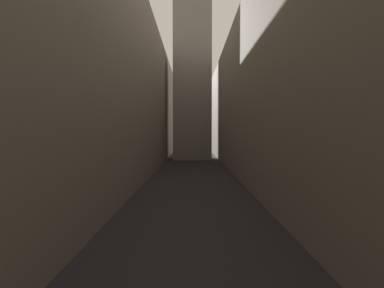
# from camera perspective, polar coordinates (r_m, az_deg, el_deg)

# --- Properties ---
(ground_plane) EXTENTS (264.00, 264.00, 0.00)m
(ground_plane) POSITION_cam_1_polar(r_m,az_deg,el_deg) (40.01, -0.16, -6.21)
(ground_plane) COLOR #232326
(building_block_left) EXTENTS (12.34, 108.00, 22.38)m
(building_block_left) POSITION_cam_1_polar(r_m,az_deg,el_deg) (43.52, -15.92, 9.15)
(building_block_left) COLOR gray
(building_block_left) RESTS_ON ground
(building_block_right) EXTENTS (10.82, 108.00, 20.72)m
(building_block_right) POSITION_cam_1_polar(r_m,az_deg,el_deg) (43.26, 14.59, 8.10)
(building_block_right) COLOR gray
(building_block_right) RESTS_ON ground
(clock_tower) EXTENTS (8.69, 8.69, 61.51)m
(clock_tower) POSITION_cam_1_polar(r_m,az_deg,el_deg) (75.68, -0.20, 22.32)
(clock_tower) COLOR gray
(clock_tower) RESTS_ON ground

